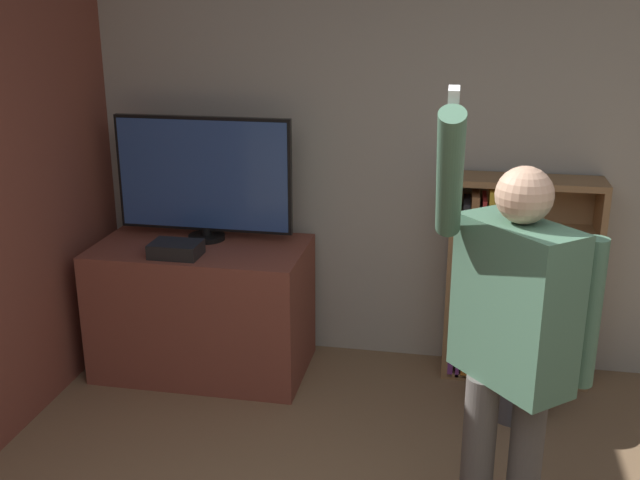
% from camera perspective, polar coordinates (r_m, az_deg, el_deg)
% --- Properties ---
extents(wall_back, '(6.41, 0.06, 2.70)m').
position_cam_1_polar(wall_back, '(4.49, 10.80, 6.97)').
color(wall_back, '#B2AD9E').
rests_on(wall_back, ground_plane).
extents(tv_ledge, '(1.24, 0.70, 0.79)m').
position_cam_1_polar(tv_ledge, '(4.60, -8.83, -5.12)').
color(tv_ledge, brown).
rests_on(tv_ledge, ground_plane).
extents(television, '(1.06, 0.22, 0.74)m').
position_cam_1_polar(television, '(4.46, -8.81, 4.73)').
color(television, black).
rests_on(television, tv_ledge).
extents(game_console, '(0.28, 0.20, 0.08)m').
position_cam_1_polar(game_console, '(4.29, -10.86, -0.70)').
color(game_console, black).
rests_on(game_console, tv_ledge).
extents(bookshelf, '(0.85, 0.28, 1.22)m').
position_cam_1_polar(bookshelf, '(4.53, 14.12, -2.92)').
color(bookshelf, '#997047').
rests_on(bookshelf, ground_plane).
extents(person, '(0.60, 0.56, 1.93)m').
position_cam_1_polar(person, '(2.87, 14.50, -7.18)').
color(person, '#56514C').
rests_on(person, ground_plane).
extents(waste_bin, '(0.33, 0.33, 0.41)m').
position_cam_1_polar(waste_bin, '(4.28, 14.99, -10.23)').
color(waste_bin, '#4C4C51').
rests_on(waste_bin, ground_plane).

